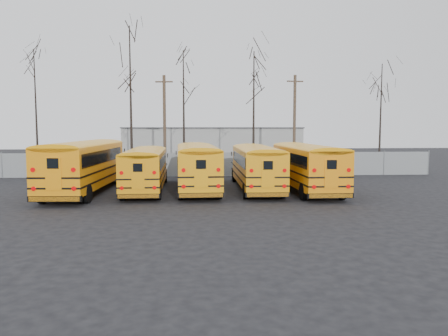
{
  "coord_description": "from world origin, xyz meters",
  "views": [
    {
      "loc": [
        -0.46,
        -24.5,
        4.1
      ],
      "look_at": [
        1.43,
        2.22,
        1.6
      ],
      "focal_mm": 35.0,
      "sensor_mm": 36.0,
      "label": 1
    }
  ],
  "objects": [
    {
      "name": "bus_e",
      "position": [
        6.78,
        2.99,
        1.8
      ],
      "size": [
        2.75,
        11.03,
        3.07
      ],
      "rotation": [
        0.0,
        0.0,
        0.02
      ],
      "color": "black",
      "rests_on": "ground"
    },
    {
      "name": "ground",
      "position": [
        0.0,
        0.0,
        0.0
      ],
      "size": [
        120.0,
        120.0,
        0.0
      ],
      "primitive_type": "plane",
      "color": "black",
      "rests_on": "ground"
    },
    {
      "name": "distant_building",
      "position": [
        2.0,
        32.0,
        2.0
      ],
      "size": [
        22.0,
        8.0,
        4.0
      ],
      "primitive_type": "cube",
      "color": "#9E9F9A",
      "rests_on": "ground"
    },
    {
      "name": "fence",
      "position": [
        0.0,
        12.0,
        1.0
      ],
      "size": [
        40.0,
        0.04,
        2.0
      ],
      "primitive_type": "cube",
      "color": "gray",
      "rests_on": "ground"
    },
    {
      "name": "tree_2",
      "position": [
        -5.77,
        13.72,
        6.33
      ],
      "size": [
        0.26,
        0.26,
        12.67
      ],
      "primitive_type": "cone",
      "color": "black",
      "rests_on": "ground"
    },
    {
      "name": "tree_4",
      "position": [
        4.99,
        14.69,
        5.43
      ],
      "size": [
        0.26,
        0.26,
        10.86
      ],
      "primitive_type": "cone",
      "color": "black",
      "rests_on": "ground"
    },
    {
      "name": "tree_1",
      "position": [
        -14.67,
        16.47,
        5.54
      ],
      "size": [
        0.26,
        0.26,
        11.08
      ],
      "primitive_type": "cone",
      "color": "black",
      "rests_on": "ground"
    },
    {
      "name": "bus_b",
      "position": [
        -3.5,
        3.42,
        1.65
      ],
      "size": [
        2.5,
        10.14,
        2.82
      ],
      "rotation": [
        0.0,
        0.0,
        0.02
      ],
      "color": "black",
      "rests_on": "ground"
    },
    {
      "name": "bus_a",
      "position": [
        -7.2,
        3.12,
        1.94
      ],
      "size": [
        3.38,
        11.95,
        3.31
      ],
      "rotation": [
        0.0,
        0.0,
        -0.06
      ],
      "color": "black",
      "rests_on": "ground"
    },
    {
      "name": "utility_pole_right",
      "position": [
        9.43,
        17.7,
        4.7
      ],
      "size": [
        1.63,
        0.3,
        9.15
      ],
      "rotation": [
        0.0,
        0.0,
        0.11
      ],
      "color": "#4D3C2C",
      "rests_on": "ground"
    },
    {
      "name": "bus_c",
      "position": [
        -0.22,
        3.65,
        1.79
      ],
      "size": [
        2.89,
        11.01,
        3.06
      ],
      "rotation": [
        0.0,
        0.0,
        0.04
      ],
      "color": "black",
      "rests_on": "ground"
    },
    {
      "name": "utility_pole_left",
      "position": [
        -2.99,
        14.86,
        4.47
      ],
      "size": [
        1.55,
        0.28,
        8.7
      ],
      "rotation": [
        0.0,
        0.0,
        -0.11
      ],
      "color": "#4A382A",
      "rests_on": "ground"
    },
    {
      "name": "bus_d",
      "position": [
        3.64,
        3.5,
        1.73
      ],
      "size": [
        2.54,
        10.61,
        2.96
      ],
      "rotation": [
        0.0,
        0.0,
        -0.01
      ],
      "color": "black",
      "rests_on": "ground"
    },
    {
      "name": "tree_5",
      "position": [
        17.52,
        16.46,
        5.06
      ],
      "size": [
        0.26,
        0.26,
        10.12
      ],
      "primitive_type": "cone",
      "color": "black",
      "rests_on": "ground"
    },
    {
      "name": "tree_3",
      "position": [
        -1.33,
        17.65,
        5.67
      ],
      "size": [
        0.26,
        0.26,
        11.35
      ],
      "primitive_type": "cone",
      "color": "black",
      "rests_on": "ground"
    }
  ]
}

